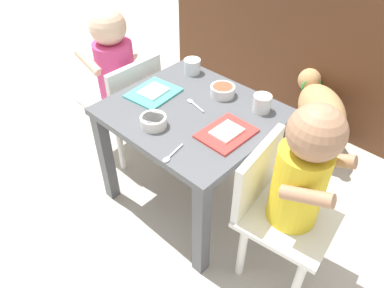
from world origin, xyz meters
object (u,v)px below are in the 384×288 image
(dog, at_px, (320,108))
(spoon_by_right_tray, at_px, (194,104))
(dining_table, at_px, (192,128))
(food_tray_left, at_px, (153,93))
(veggie_bowl_far, at_px, (223,90))
(water_cup_left, at_px, (262,104))
(seated_child_left, at_px, (117,70))
(seated_child_right, at_px, (297,179))
(spoon_by_left_tray, at_px, (171,155))
(water_cup_right, at_px, (192,67))
(cereal_bowl_right_side, at_px, (153,121))
(food_tray_right, at_px, (227,133))

(dog, xyz_separation_m, spoon_by_right_tray, (-0.21, -0.64, 0.24))
(dining_table, distance_m, food_tray_left, 0.20)
(veggie_bowl_far, bearing_deg, water_cup_left, 6.08)
(seated_child_left, relative_size, seated_child_right, 0.99)
(water_cup_left, xyz_separation_m, spoon_by_right_tray, (-0.20, -0.14, -0.02))
(spoon_by_left_tray, bearing_deg, water_cup_right, 126.15)
(seated_child_left, relative_size, food_tray_left, 3.65)
(dining_table, distance_m, water_cup_right, 0.29)
(dog, distance_m, water_cup_left, 0.57)
(food_tray_left, xyz_separation_m, spoon_by_right_tray, (0.16, 0.05, -0.00))
(spoon_by_left_tray, bearing_deg, food_tray_left, 146.58)
(dog, xyz_separation_m, food_tray_left, (-0.37, -0.69, 0.24))
(water_cup_left, bearing_deg, seated_child_left, -166.20)
(spoon_by_right_tray, bearing_deg, cereal_bowl_right_side, -93.75)
(water_cup_right, bearing_deg, cereal_bowl_right_side, -66.41)
(water_cup_left, bearing_deg, water_cup_right, 175.35)
(seated_child_left, xyz_separation_m, dog, (0.64, 0.66, -0.22))
(food_tray_right, bearing_deg, dining_table, 172.41)
(water_cup_left, xyz_separation_m, spoon_by_left_tray, (-0.06, -0.39, -0.02))
(water_cup_left, xyz_separation_m, veggie_bowl_far, (-0.16, -0.02, -0.01))
(dining_table, height_order, seated_child_left, seated_child_left)
(food_tray_left, height_order, spoon_by_left_tray, food_tray_left)
(seated_child_left, height_order, water_cup_right, seated_child_left)
(food_tray_right, xyz_separation_m, spoon_by_left_tray, (-0.06, -0.20, -0.00))
(cereal_bowl_right_side, bearing_deg, food_tray_right, 32.85)
(veggie_bowl_far, bearing_deg, food_tray_left, -138.61)
(water_cup_left, bearing_deg, food_tray_left, -152.19)
(seated_child_left, relative_size, water_cup_left, 10.86)
(seated_child_right, height_order, veggie_bowl_far, seated_child_right)
(water_cup_left, height_order, spoon_by_right_tray, water_cup_left)
(seated_child_left, relative_size, dog, 1.77)
(water_cup_left, bearing_deg, cereal_bowl_right_side, -123.05)
(food_tray_right, bearing_deg, cereal_bowl_right_side, -147.15)
(food_tray_left, distance_m, food_tray_right, 0.35)
(spoon_by_left_tray, bearing_deg, dog, 85.27)
(food_tray_left, xyz_separation_m, cereal_bowl_right_side, (0.15, -0.13, 0.01))
(dining_table, height_order, seated_child_right, seated_child_right)
(seated_child_right, relative_size, water_cup_left, 10.95)
(water_cup_left, bearing_deg, dining_table, -137.56)
(seated_child_right, bearing_deg, water_cup_left, 143.11)
(dining_table, bearing_deg, spoon_by_left_tray, -61.25)
(dining_table, height_order, food_tray_left, food_tray_left)
(food_tray_left, xyz_separation_m, food_tray_right, (0.35, -0.00, 0.00))
(spoon_by_left_tray, bearing_deg, water_cup_left, 81.21)
(seated_child_left, bearing_deg, spoon_by_right_tray, 2.40)
(veggie_bowl_far, height_order, spoon_by_left_tray, veggie_bowl_far)
(seated_child_left, bearing_deg, food_tray_right, -3.14)
(seated_child_right, xyz_separation_m, food_tray_right, (-0.27, 0.01, 0.02))
(veggie_bowl_far, bearing_deg, spoon_by_right_tray, -105.89)
(dining_table, xyz_separation_m, cereal_bowl_right_side, (-0.03, -0.16, 0.10))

